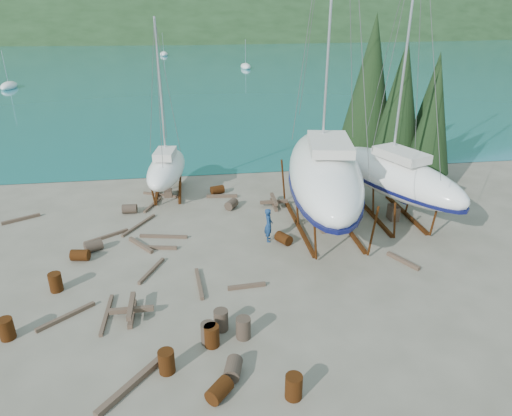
{
  "coord_description": "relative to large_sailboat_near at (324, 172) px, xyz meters",
  "views": [
    {
      "loc": [
        -1.96,
        -18.09,
        11.82
      ],
      "look_at": [
        1.09,
        3.0,
        2.39
      ],
      "focal_mm": 32.0,
      "sensor_mm": 36.0,
      "label": 1
    }
  ],
  "objects": [
    {
      "name": "ground",
      "position": [
        -5.28,
        -5.25,
        -3.37
      ],
      "size": [
        600.0,
        600.0,
        0.0
      ],
      "primitive_type": "plane",
      "color": "#615C4D",
      "rests_on": "ground"
    },
    {
      "name": "bay_water",
      "position": [
        -5.28,
        309.75,
        -3.37
      ],
      "size": [
        700.0,
        700.0,
        0.0
      ],
      "primitive_type": "plane",
      "color": "#186878",
      "rests_on": "ground"
    },
    {
      "name": "far_hill",
      "position": [
        -5.28,
        314.75,
        -3.37
      ],
      "size": [
        800.0,
        360.0,
        110.0
      ],
      "primitive_type": "ellipsoid",
      "color": "#1E361B",
      "rests_on": "ground"
    },
    {
      "name": "far_house_left",
      "position": [
        -65.28,
        184.75,
        -0.45
      ],
      "size": [
        6.6,
        5.6,
        5.6
      ],
      "color": "beige",
      "rests_on": "ground"
    },
    {
      "name": "far_house_center",
      "position": [
        -25.28,
        184.75,
        -0.45
      ],
      "size": [
        6.6,
        5.6,
        5.6
      ],
      "color": "beige",
      "rests_on": "ground"
    },
    {
      "name": "far_house_right",
      "position": [
        24.72,
        184.75,
        -0.45
      ],
      "size": [
        6.6,
        5.6,
        5.6
      ],
      "color": "beige",
      "rests_on": "ground"
    },
    {
      "name": "cypress_near_right",
      "position": [
        7.22,
        6.75,
        2.42
      ],
      "size": [
        3.6,
        3.6,
        10.0
      ],
      "color": "black",
      "rests_on": "ground"
    },
    {
      "name": "cypress_mid_right",
      "position": [
        8.72,
        4.75,
        1.55
      ],
      "size": [
        3.06,
        3.06,
        8.5
      ],
      "color": "black",
      "rests_on": "ground"
    },
    {
      "name": "cypress_back_left",
      "position": [
        5.72,
        8.75,
        3.29
      ],
      "size": [
        4.14,
        4.14,
        11.5
      ],
      "color": "black",
      "rests_on": "ground"
    },
    {
      "name": "cypress_far_right",
      "position": [
        10.22,
        7.75,
        1.84
      ],
      "size": [
        3.24,
        3.24,
        9.0
      ],
      "color": "black",
      "rests_on": "ground"
    },
    {
      "name": "moored_boat_left",
      "position": [
        -35.28,
        54.75,
        -2.99
      ],
      "size": [
        2.0,
        5.0,
        6.05
      ],
      "color": "white",
      "rests_on": "ground"
    },
    {
      "name": "moored_boat_mid",
      "position": [
        4.72,
        74.75,
        -2.99
      ],
      "size": [
        2.0,
        5.0,
        6.05
      ],
      "color": "white",
      "rests_on": "ground"
    },
    {
      "name": "moored_boat_far",
      "position": [
        -13.28,
        104.75,
        -2.99
      ],
      "size": [
        2.0,
        5.0,
        6.05
      ],
      "color": "white",
      "rests_on": "ground"
    },
    {
      "name": "large_sailboat_near",
      "position": [
        0.0,
        0.0,
        0.0
      ],
      "size": [
        6.27,
        13.81,
        20.98
      ],
      "rotation": [
        0.0,
        0.0,
        -0.19
      ],
      "color": "white",
      "rests_on": "ground"
    },
    {
      "name": "large_sailboat_far",
      "position": [
        4.55,
        0.72,
        -0.71
      ],
      "size": [
        6.47,
        10.67,
        16.27
      ],
      "rotation": [
        0.0,
        0.0,
        0.37
      ],
      "color": "white",
      "rests_on": "ground"
    },
    {
      "name": "small_sailboat_shore",
      "position": [
        -9.04,
        6.33,
        -1.51
      ],
      "size": [
        3.25,
        7.31,
        11.3
      ],
      "rotation": [
        0.0,
        0.0,
        -0.15
      ],
      "color": "white",
      "rests_on": "ground"
    },
    {
      "name": "worker",
      "position": [
        -3.37,
        -1.38,
        -2.42
      ],
      "size": [
        0.52,
        0.73,
        1.91
      ],
      "primitive_type": "imported",
      "rotation": [
        0.0,
        0.0,
        1.48
      ],
      "color": "navy",
      "rests_on": "ground"
    },
    {
      "name": "drum_0",
      "position": [
        -14.75,
        -7.93,
        -2.93
      ],
      "size": [
        0.58,
        0.58,
        0.88
      ],
      "primitive_type": "cylinder",
      "color": "#54270E",
      "rests_on": "ground"
    },
    {
      "name": "drum_1",
      "position": [
        -6.28,
        -11.12,
        -3.08
      ],
      "size": [
        0.79,
        1.0,
        0.58
      ],
      "primitive_type": "cylinder",
      "rotation": [
        1.57,
        0.0,
        2.88
      ],
      "color": "#2D2823",
      "rests_on": "ground"
    },
    {
      "name": "drum_2",
      "position": [
        -13.18,
        -2.13,
        -3.08
      ],
      "size": [
        0.96,
        0.71,
        0.58
      ],
      "primitive_type": "cylinder",
      "rotation": [
        1.57,
        0.0,
        1.41
      ],
      "color": "#54270E",
      "rests_on": "ground"
    },
    {
      "name": "drum_4",
      "position": [
        -5.7,
        5.9,
        -3.08
      ],
      "size": [
        1.01,
        0.81,
        0.58
      ],
      "primitive_type": "cylinder",
      "rotation": [
        1.57,
        0.0,
        1.87
      ],
      "color": "#54270E",
      "rests_on": "ground"
    },
    {
      "name": "drum_5",
      "position": [
        -5.68,
        -9.18,
        -2.93
      ],
      "size": [
        0.58,
        0.58,
        0.88
      ],
      "primitive_type": "cylinder",
      "color": "#2D2823",
      "rests_on": "ground"
    },
    {
      "name": "drum_6",
      "position": [
        -2.61,
        -1.81,
        -3.08
      ],
      "size": [
        0.95,
        1.05,
        0.58
      ],
      "primitive_type": "cylinder",
      "rotation": [
        1.57,
        0.0,
        0.55
      ],
      "color": "#54270E",
      "rests_on": "ground"
    },
    {
      "name": "drum_7",
      "position": [
        -4.4,
        -12.37,
        -2.93
      ],
      "size": [
        0.58,
        0.58,
        0.88
      ],
      "primitive_type": "cylinder",
      "color": "#54270E",
      "rests_on": "ground"
    },
    {
      "name": "drum_8",
      "position": [
        -13.7,
        -4.79,
        -2.93
      ],
      "size": [
        0.58,
        0.58,
        0.88
      ],
      "primitive_type": "cylinder",
      "color": "#54270E",
      "rests_on": "ground"
    },
    {
      "name": "drum_9",
      "position": [
        -11.33,
        3.46,
        -3.08
      ],
      "size": [
        0.91,
        0.62,
        0.58
      ],
      "primitive_type": "cylinder",
      "rotation": [
        1.57,
        0.0,
        1.52
      ],
      "color": "#2D2823",
      "rests_on": "ground"
    },
    {
      "name": "drum_10",
      "position": [
        -6.92,
        -9.47,
        -2.93
      ],
      "size": [
        0.58,
        0.58,
        0.88
      ],
      "primitive_type": "cylinder",
      "color": "#54270E",
      "rests_on": "ground"
    },
    {
      "name": "drum_11",
      "position": [
        -4.98,
        3.28,
        -3.08
      ],
      "size": [
        0.96,
        1.05,
        0.58
      ],
      "primitive_type": "cylinder",
      "rotation": [
        1.57,
        0.0,
        2.58
      ],
      "color": "#2D2823",
      "rests_on": "ground"
    },
    {
      "name": "drum_12",
      "position": [
        -6.82,
        -12.04,
        -3.08
      ],
      "size": [
        1.01,
        1.05,
        0.58
      ],
      "primitive_type": "cylinder",
      "rotation": [
        1.57,
        0.0,
        2.43
      ],
      "color": "#54270E",
      "rests_on": "ground"
    },
    {
      "name": "drum_13",
      "position": [
        -8.56,
        -10.61,
        -2.93
      ],
      "size": [
        0.58,
        0.58,
        0.88
      ],
      "primitive_type": "cylinder",
      "color": "#54270E",
      "rests_on": "ground"
    },
    {
      "name": "drum_15",
      "position": [
        -12.69,
        -1.22,
        -3.08
      ],
      "size": [
        1.05,
        0.93,
        0.58
      ],
      "primitive_type": "cylinder",
      "rotation": [
        1.57,
        0.0,
        2.06
      ],
      "color": "#2D2823",
      "rests_on": "ground"
    },
    {
      "name": "drum_16",
      "position": [
        -7.04,
        -9.3,
        -2.93
      ],
      "size": [
        0.58,
        0.58,
        0.88
      ],
      "primitive_type": "cylinder",
      "color": "#2D2823",
      "rests_on": "ground"
    },
    {
      "name": "drum_17",
      "position": [
        -6.5,
        -8.56,
        -2.93
      ],
      "size": [
        0.58,
        0.58,
        0.88
      ],
      "primitive_type": "cylinder",
      "color": "#2D2823",
      "rests_on": "ground"
    },
    {
      "name": "timber_0",
      "position": [
        -9.56,
        6.08,
        -3.3
      ],
      "size": [
        2.42,
        1.22,
        0.14
      ],
      "primitive_type": "cube",
      "rotation": [
        0.0,
        0.0,
        1.14
      ],
      "color": "brown",
      "rests_on": "ground"
    },
    {
      "name": "timber_1",
      "position": [
        2.95,
        -4.69,
        -3.28
      ],
      "size": [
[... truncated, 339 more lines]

